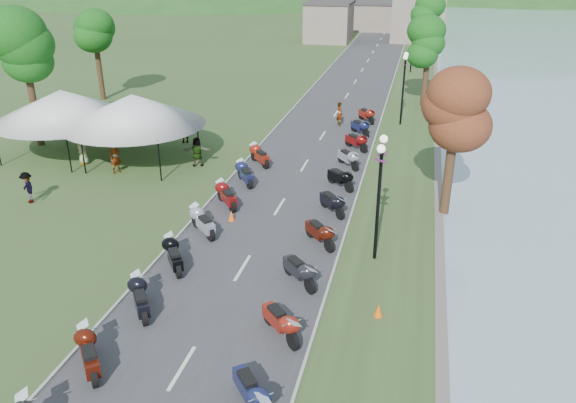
# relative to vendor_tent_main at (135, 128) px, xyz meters

# --- Properties ---
(road) EXTENTS (7.00, 120.00, 0.02)m
(road) POSITION_rel_vendor_tent_main_xyz_m (9.88, 13.39, -1.99)
(road) COLOR #3D3D40
(road) RESTS_ON ground
(far_building) EXTENTS (18.00, 16.00, 5.00)m
(far_building) POSITION_rel_vendor_tent_main_xyz_m (7.88, 58.39, 0.50)
(far_building) COLOR gray
(far_building) RESTS_ON ground
(moto_row_left) EXTENTS (2.60, 35.79, 1.10)m
(moto_row_left) POSITION_rel_vendor_tent_main_xyz_m (7.34, -15.78, -1.45)
(moto_row_left) COLOR #331411
(moto_row_left) RESTS_ON ground
(moto_row_right) EXTENTS (2.60, 38.02, 1.10)m
(moto_row_right) POSITION_rel_vendor_tent_main_xyz_m (12.38, -6.31, -1.45)
(moto_row_right) COLOR #331411
(moto_row_right) RESTS_ON ground
(vendor_tent_main) EXTENTS (5.50, 5.50, 4.00)m
(vendor_tent_main) POSITION_rel_vendor_tent_main_xyz_m (0.00, 0.00, 0.00)
(vendor_tent_main) COLOR silver
(vendor_tent_main) RESTS_ON ground
(vendor_tent_side) EXTENTS (5.53, 5.53, 4.00)m
(vendor_tent_side) POSITION_rel_vendor_tent_main_xyz_m (-4.66, 0.07, 0.00)
(vendor_tent_side) COLOR silver
(vendor_tent_side) RESTS_ON ground
(tree_park_left) EXTENTS (3.63, 3.63, 10.08)m
(tree_park_left) POSITION_rel_vendor_tent_main_xyz_m (-7.59, 1.30, 3.04)
(tree_park_left) COLOR #1A6618
(tree_park_left) RESTS_ON ground
(tree_lakeside) EXTENTS (2.72, 2.72, 7.56)m
(tree_lakeside) POSITION_rel_vendor_tent_main_xyz_m (17.71, -3.43, 1.78)
(tree_lakeside) COLOR #1A6618
(tree_lakeside) RESTS_ON ground
(pedestrian_a) EXTENTS (0.75, 0.80, 1.77)m
(pedestrian_a) POSITION_rel_vendor_tent_main_xyz_m (-0.23, -2.17, -2.00)
(pedestrian_a) COLOR slate
(pedestrian_a) RESTS_ON ground
(pedestrian_b) EXTENTS (0.85, 0.67, 1.54)m
(pedestrian_b) POSITION_rel_vendor_tent_main_xyz_m (0.77, 5.52, -2.00)
(pedestrian_b) COLOR slate
(pedestrian_b) RESTS_ON ground
(pedestrian_c) EXTENTS (1.09, 0.95, 1.60)m
(pedestrian_c) POSITION_rel_vendor_tent_main_xyz_m (-2.38, -6.95, -2.00)
(pedestrian_c) COLOR slate
(pedestrian_c) RESTS_ON ground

